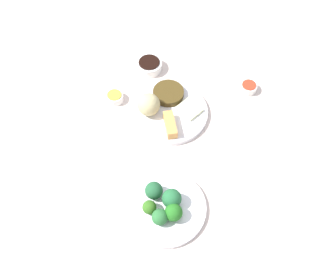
{
  "coord_description": "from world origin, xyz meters",
  "views": [
    {
      "loc": [
        0.44,
        -0.62,
        1.09
      ],
      "look_at": [
        0.04,
        -0.06,
        0.06
      ],
      "focal_mm": 43.44,
      "sensor_mm": 36.0,
      "label": 1
    }
  ],
  "objects_px": {
    "broccoli_plate": "(165,208)",
    "sauce_ramekin_sweet_and_sour": "(248,88)",
    "soy_sauce_bowl": "(149,66)",
    "sauce_ramekin_hot_mustard": "(115,98)",
    "main_plate": "(169,112)"
  },
  "relations": [
    {
      "from": "soy_sauce_bowl",
      "to": "sauce_ramekin_hot_mustard",
      "type": "distance_m",
      "value": 0.18
    },
    {
      "from": "soy_sauce_bowl",
      "to": "sauce_ramekin_sweet_and_sour",
      "type": "bearing_deg",
      "value": 19.81
    },
    {
      "from": "broccoli_plate",
      "to": "soy_sauce_bowl",
      "type": "distance_m",
      "value": 0.54
    },
    {
      "from": "sauce_ramekin_hot_mustard",
      "to": "broccoli_plate",
      "type": "bearing_deg",
      "value": -30.61
    },
    {
      "from": "main_plate",
      "to": "soy_sauce_bowl",
      "type": "distance_m",
      "value": 0.21
    },
    {
      "from": "soy_sauce_bowl",
      "to": "sauce_ramekin_sweet_and_sour",
      "type": "distance_m",
      "value": 0.35
    },
    {
      "from": "main_plate",
      "to": "soy_sauce_bowl",
      "type": "relative_size",
      "value": 2.8
    },
    {
      "from": "main_plate",
      "to": "sauce_ramekin_sweet_and_sour",
      "type": "bearing_deg",
      "value": 56.58
    },
    {
      "from": "broccoli_plate",
      "to": "sauce_ramekin_sweet_and_sour",
      "type": "bearing_deg",
      "value": 93.18
    },
    {
      "from": "soy_sauce_bowl",
      "to": "main_plate",
      "type": "bearing_deg",
      "value": -34.65
    },
    {
      "from": "soy_sauce_bowl",
      "to": "sauce_ramekin_sweet_and_sour",
      "type": "xyz_separation_m",
      "value": [
        0.33,
        0.12,
        -0.0
      ]
    },
    {
      "from": "sauce_ramekin_sweet_and_sour",
      "to": "soy_sauce_bowl",
      "type": "bearing_deg",
      "value": -160.19
    },
    {
      "from": "broccoli_plate",
      "to": "soy_sauce_bowl",
      "type": "bearing_deg",
      "value": 132.2
    },
    {
      "from": "broccoli_plate",
      "to": "sauce_ramekin_sweet_and_sour",
      "type": "xyz_separation_m",
      "value": [
        -0.03,
        0.52,
        0.01
      ]
    },
    {
      "from": "main_plate",
      "to": "sauce_ramekin_sweet_and_sour",
      "type": "distance_m",
      "value": 0.29
    }
  ]
}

